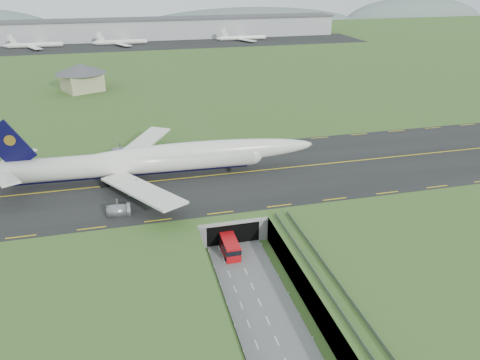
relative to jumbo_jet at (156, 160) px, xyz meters
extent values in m
plane|color=#415B24|center=(14.00, -35.18, -11.07)|extent=(900.00, 900.00, 0.00)
cube|color=gray|center=(14.00, -35.18, -8.07)|extent=(800.00, 800.00, 6.00)
cube|color=slate|center=(14.00, -42.68, -10.97)|extent=(12.00, 75.00, 0.20)
cube|color=black|center=(14.00, -2.18, -4.98)|extent=(800.00, 44.00, 0.18)
cube|color=gray|center=(14.00, -16.18, -5.57)|extent=(16.00, 22.00, 1.00)
cube|color=gray|center=(7.00, -16.18, -8.07)|extent=(2.00, 22.00, 6.00)
cube|color=gray|center=(21.00, -16.18, -8.07)|extent=(2.00, 22.00, 6.00)
cube|color=black|center=(14.00, -21.18, -8.57)|extent=(12.00, 12.00, 5.00)
cube|color=#A8A8A3|center=(14.00, -27.23, -5.47)|extent=(17.00, 0.50, 0.80)
cube|color=#A8A8A3|center=(25.00, -53.68, -5.27)|extent=(3.00, 53.00, 0.50)
cube|color=gray|center=(23.60, -53.68, -4.52)|extent=(0.06, 53.00, 1.00)
cube|color=gray|center=(26.40, -53.68, -4.52)|extent=(0.06, 53.00, 1.00)
cylinder|color=#A8A8A3|center=(25.00, -63.18, -8.27)|extent=(0.90, 0.90, 5.60)
cylinder|color=#A8A8A3|center=(25.00, -51.18, -8.27)|extent=(0.90, 0.90, 5.60)
cylinder|color=#A8A8A3|center=(25.00, -39.18, -8.27)|extent=(0.90, 0.90, 5.60)
cylinder|color=white|center=(-6.00, 0.21, -0.24)|extent=(63.36, 8.16, 5.95)
sphere|color=white|center=(25.57, -0.90, -0.24)|extent=(6.03, 6.03, 5.83)
ellipsoid|color=white|center=(11.05, -0.39, 1.10)|extent=(63.70, 7.69, 6.24)
ellipsoid|color=black|center=(24.64, -0.86, 0.50)|extent=(4.25, 2.75, 2.08)
cylinder|color=black|center=(-6.00, 0.21, -2.56)|extent=(60.08, 4.60, 2.50)
cube|color=white|center=(-3.63, 15.00, -1.17)|extent=(20.28, 27.06, 2.50)
cube|color=white|center=(-34.55, 8.18, 1.15)|extent=(8.74, 10.95, 0.95)
cube|color=white|center=(-4.67, -14.71, -1.17)|extent=(18.81, 27.64, 2.50)
cube|color=white|center=(-35.04, -5.75, 1.15)|extent=(8.24, 11.03, 0.95)
cube|color=black|center=(-34.33, 1.20, 6.73)|extent=(11.83, 0.97, 13.15)
cylinder|color=gold|center=(-33.86, 1.19, 8.12)|extent=(2.62, 0.74, 2.60)
cylinder|color=slate|center=(-5.02, 9.01, -4.05)|extent=(4.94, 3.23, 3.07)
cylinder|color=slate|center=(-9.07, 18.91, -4.05)|extent=(4.94, 3.23, 3.07)
cylinder|color=slate|center=(-5.64, -8.64, -4.05)|extent=(4.94, 3.23, 3.07)
cylinder|color=slate|center=(-10.37, -18.23, -4.05)|extent=(4.94, 3.23, 3.07)
cylinder|color=black|center=(19.26, -0.67, -4.37)|extent=(1.04, 0.50, 1.02)
cube|color=black|center=(-10.18, 0.36, -4.24)|extent=(5.80, 6.70, 1.30)
cube|color=#BB0C11|center=(12.38, -30.58, -9.19)|extent=(3.16, 8.39, 3.35)
cube|color=black|center=(12.38, -30.58, -8.52)|extent=(3.23, 8.50, 1.12)
cube|color=black|center=(12.38, -30.58, -10.59)|extent=(2.93, 7.83, 0.56)
cylinder|color=black|center=(10.91, -33.36, -10.45)|extent=(0.39, 1.01, 1.01)
cylinder|color=black|center=(10.93, -27.78, -10.45)|extent=(0.39, 1.01, 1.01)
cylinder|color=black|center=(13.82, -33.37, -10.45)|extent=(0.39, 1.01, 1.01)
cylinder|color=black|center=(13.84, -27.79, -10.45)|extent=(0.39, 1.01, 1.01)
cube|color=tan|center=(-23.86, 104.97, -1.07)|extent=(19.90, 19.90, 8.00)
cone|color=#4C4C51|center=(-23.86, 104.97, 4.93)|extent=(29.19, 29.19, 4.00)
cube|color=#B2B2B2|center=(14.00, 264.82, 2.43)|extent=(300.00, 22.00, 15.00)
cube|color=#4C4C51|center=(14.00, 264.82, 9.93)|extent=(302.00, 24.00, 1.20)
cube|color=black|center=(14.00, 234.82, -4.93)|extent=(320.00, 50.00, 0.08)
cylinder|color=white|center=(-61.81, 239.82, -2.89)|extent=(34.00, 3.20, 3.20)
cylinder|color=white|center=(-4.08, 239.82, -2.89)|extent=(34.00, 3.20, 3.20)
cylinder|color=white|center=(85.37, 239.82, -2.89)|extent=(34.00, 3.20, 3.20)
ellipsoid|color=slate|center=(134.00, 394.82, -15.07)|extent=(260.00, 91.00, 44.00)
ellipsoid|color=slate|center=(334.00, 394.82, -15.07)|extent=(180.00, 63.00, 60.00)
camera|label=1|loc=(-6.57, -114.39, 45.65)|focal=35.00mm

